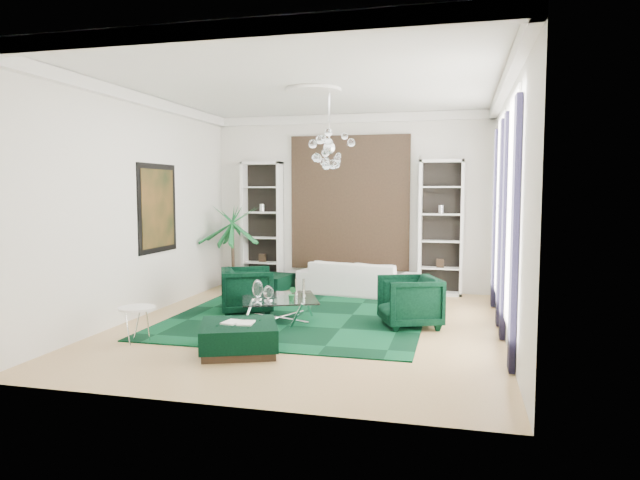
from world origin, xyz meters
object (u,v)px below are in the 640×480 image
(armchair_left, at_px, (247,291))
(ottoman_side, at_px, (268,284))
(armchair_right, at_px, (410,302))
(palm, at_px, (233,236))
(coffee_table, at_px, (279,310))
(side_table, at_px, (138,325))
(ottoman_front, at_px, (239,338))
(sofa, at_px, (357,278))

(armchair_left, distance_m, ottoman_side, 1.96)
(armchair_right, xyz_separation_m, palm, (-3.98, 2.37, 0.79))
(coffee_table, distance_m, side_table, 2.31)
(ottoman_side, relative_size, palm, 0.38)
(armchair_left, height_order, palm, palm)
(armchair_left, height_order, armchair_right, same)
(armchair_left, xyz_separation_m, coffee_table, (0.75, -0.51, -0.20))
(armchair_left, relative_size, side_table, 1.72)
(armchair_left, xyz_separation_m, armchair_right, (2.87, -0.31, 0.00))
(armchair_left, height_order, ottoman_side, armchair_left)
(armchair_right, distance_m, palm, 4.70)
(armchair_left, relative_size, armchair_right, 1.00)
(armchair_right, height_order, ottoman_side, armchair_right)
(armchair_right, distance_m, ottoman_front, 2.91)
(armchair_left, distance_m, side_table, 2.35)
(armchair_left, relative_size, coffee_table, 0.75)
(sofa, xyz_separation_m, ottoman_side, (-1.85, -0.32, -0.15))
(sofa, distance_m, ottoman_side, 1.89)
(armchair_right, bearing_deg, armchair_left, -117.65)
(sofa, height_order, coffee_table, sofa)
(armchair_right, bearing_deg, ottoman_side, -146.79)
(sofa, distance_m, side_table, 5.05)
(sofa, distance_m, coffee_table, 2.88)
(sofa, height_order, side_table, sofa)
(sofa, bearing_deg, coffee_table, 83.38)
(side_table, bearing_deg, armchair_left, 69.27)
(sofa, distance_m, armchair_right, 2.87)
(coffee_table, xyz_separation_m, side_table, (-1.58, -1.68, 0.04))
(sofa, xyz_separation_m, armchair_right, (1.30, -2.56, 0.06))
(armchair_right, height_order, ottoman_front, armchair_right)
(armchair_left, height_order, coffee_table, armchair_left)
(sofa, relative_size, palm, 1.00)
(coffee_table, relative_size, ottoman_side, 1.33)
(side_table, height_order, palm, palm)
(side_table, distance_m, palm, 4.36)
(ottoman_front, bearing_deg, ottoman_side, 103.99)
(sofa, height_order, armchair_left, armchair_left)
(sofa, xyz_separation_m, armchair_left, (-1.57, -2.25, 0.06))
(side_table, bearing_deg, coffee_table, 46.72)
(sofa, bearing_deg, palm, 13.88)
(armchair_right, bearing_deg, palm, -142.17)
(sofa, xyz_separation_m, side_table, (-2.39, -4.44, -0.10))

